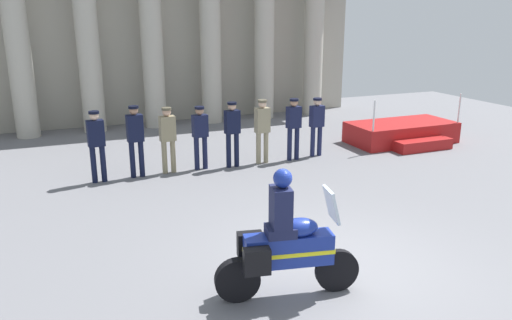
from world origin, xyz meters
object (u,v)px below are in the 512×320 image
at_px(reviewing_stand, 403,133).
at_px(officer_in_row_6, 294,124).
at_px(officer_in_row_0, 96,141).
at_px(officer_in_row_4, 232,129).
at_px(officer_in_row_7, 317,122).
at_px(officer_in_row_2, 168,135).
at_px(motorcycle_with_rider, 284,245).
at_px(officer_in_row_5, 262,126).
at_px(officer_in_row_3, 200,133).
at_px(officer_in_row_1, 135,136).

relative_size(reviewing_stand, officer_in_row_6, 1.94).
xyz_separation_m(officer_in_row_0, officer_in_row_4, (3.37, -0.04, -0.00)).
bearing_deg(officer_in_row_0, officer_in_row_7, 175.87).
bearing_deg(officer_in_row_0, officer_in_row_2, 178.13).
xyz_separation_m(reviewing_stand, officer_in_row_7, (-3.23, -0.30, 0.67)).
bearing_deg(officer_in_row_7, motorcycle_with_rider, 52.72).
bearing_deg(officer_in_row_0, officer_in_row_5, 174.94).
distance_m(officer_in_row_2, motorcycle_with_rider, 6.35).
bearing_deg(motorcycle_with_rider, officer_in_row_6, 73.82).
distance_m(officer_in_row_2, officer_in_row_3, 0.84).
height_order(reviewing_stand, officer_in_row_2, officer_in_row_2).
bearing_deg(officer_in_row_6, officer_in_row_1, -6.26).
relative_size(officer_in_row_5, officer_in_row_7, 1.04).
xyz_separation_m(officer_in_row_3, officer_in_row_5, (1.68, -0.10, 0.04)).
xyz_separation_m(officer_in_row_2, officer_in_row_3, (0.84, -0.00, -0.01)).
height_order(officer_in_row_1, motorcycle_with_rider, motorcycle_with_rider).
relative_size(reviewing_stand, officer_in_row_2, 1.97).
distance_m(officer_in_row_1, officer_in_row_3, 1.63).
relative_size(officer_in_row_1, officer_in_row_5, 1.03).
relative_size(officer_in_row_6, officer_in_row_7, 1.03).
xyz_separation_m(officer_in_row_1, officer_in_row_4, (2.46, -0.09, -0.03)).
height_order(officer_in_row_2, officer_in_row_7, officer_in_row_2).
bearing_deg(reviewing_stand, officer_in_row_2, -177.83).
bearing_deg(officer_in_row_1, officer_in_row_2, 177.51).
bearing_deg(officer_in_row_7, officer_in_row_4, -2.31).
bearing_deg(officer_in_row_2, officer_in_row_7, 174.96).
distance_m(officer_in_row_3, officer_in_row_7, 3.37).
relative_size(officer_in_row_0, officer_in_row_6, 1.01).
height_order(officer_in_row_1, officer_in_row_2, officer_in_row_1).
bearing_deg(motorcycle_with_rider, officer_in_row_1, 110.14).
xyz_separation_m(reviewing_stand, officer_in_row_2, (-7.43, -0.28, 0.68)).
bearing_deg(officer_in_row_5, reviewing_stand, 179.65).
xyz_separation_m(reviewing_stand, officer_in_row_6, (-4.01, -0.42, 0.70)).
bearing_deg(officer_in_row_5, officer_in_row_2, -7.24).
bearing_deg(officer_in_row_3, officer_in_row_1, -3.72).
bearing_deg(reviewing_stand, motorcycle_with_rider, -137.56).
bearing_deg(officer_in_row_4, officer_in_row_1, -7.04).
height_order(reviewing_stand, officer_in_row_1, officer_in_row_1).
bearing_deg(officer_in_row_6, officer_in_row_3, -7.86).
height_order(officer_in_row_1, officer_in_row_3, officer_in_row_1).
relative_size(officer_in_row_4, officer_in_row_6, 1.01).
bearing_deg(officer_in_row_4, officer_in_row_2, -9.23).
bearing_deg(motorcycle_with_rider, officer_in_row_2, 102.97).
relative_size(officer_in_row_0, officer_in_row_4, 1.00).
xyz_separation_m(officer_in_row_2, officer_in_row_5, (2.51, -0.10, 0.03)).
bearing_deg(officer_in_row_6, officer_in_row_7, -175.97).
xyz_separation_m(officer_in_row_1, officer_in_row_7, (5.00, 0.02, -0.07)).
relative_size(officer_in_row_3, officer_in_row_5, 0.95).
distance_m(officer_in_row_2, officer_in_row_7, 4.20).
height_order(officer_in_row_3, officer_in_row_7, officer_in_row_7).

